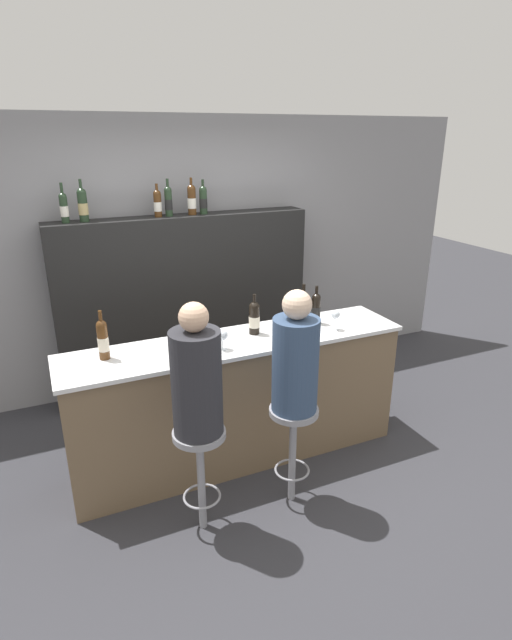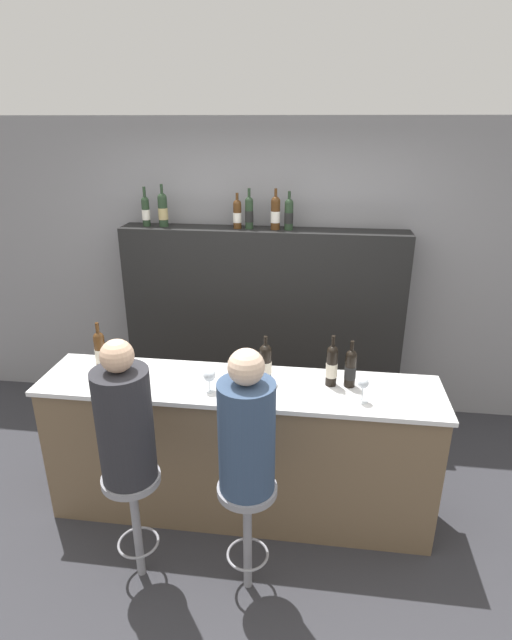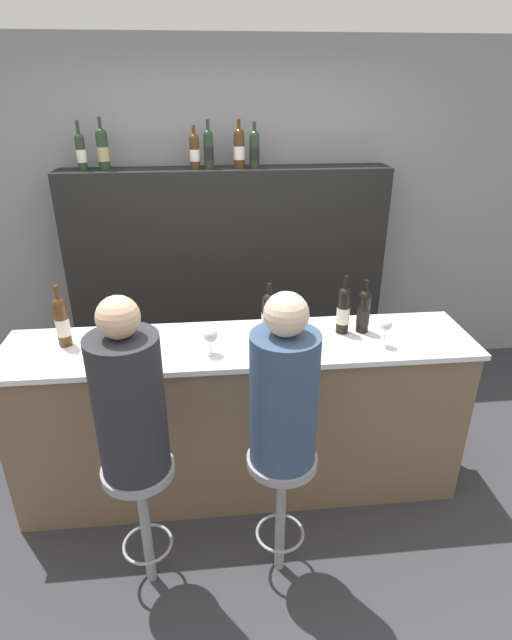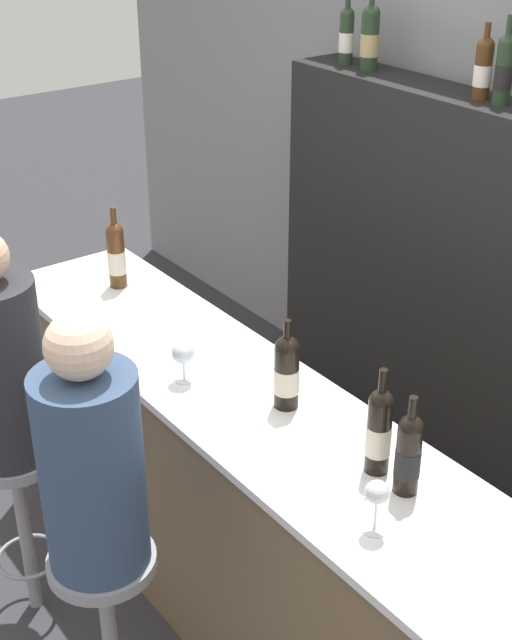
{
  "view_description": "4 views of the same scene",
  "coord_description": "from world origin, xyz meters",
  "px_view_note": "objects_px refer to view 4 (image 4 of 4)",
  "views": [
    {
      "loc": [
        -1.26,
        -2.87,
        2.42
      ],
      "look_at": [
        0.15,
        0.25,
        1.14
      ],
      "focal_mm": 28.0,
      "sensor_mm": 36.0,
      "label": 1
    },
    {
      "loc": [
        0.48,
        -2.49,
        2.56
      ],
      "look_at": [
        0.1,
        0.34,
        1.42
      ],
      "focal_mm": 28.0,
      "sensor_mm": 36.0,
      "label": 2
    },
    {
      "loc": [
        -0.15,
        -2.13,
        2.28
      ],
      "look_at": [
        0.08,
        0.21,
        1.16
      ],
      "focal_mm": 28.0,
      "sensor_mm": 36.0,
      "label": 3
    },
    {
      "loc": [
        2.03,
        -1.19,
        2.6
      ],
      "look_at": [
        0.13,
        0.23,
        1.33
      ],
      "focal_mm": 50.0,
      "sensor_mm": 36.0,
      "label": 4
    }
  ],
  "objects_px": {
    "wine_bottle_backbar_1": "(370,37)",
    "wine_bottle_backbar_3": "(504,68)",
    "wine_bottle_counter_2": "(379,430)",
    "guest_seated_right": "(91,460)",
    "wine_glass_0": "(183,353)",
    "bar_stool_right": "(106,600)",
    "wine_glass_1": "(377,495)",
    "bar_stool_left": "(19,490)",
    "wine_bottle_backbar_2": "(483,67)",
    "wine_bottle_counter_0": "(116,254)",
    "wine_bottle_counter_3": "(408,453)",
    "wine_bottle_counter_1": "(287,371)",
    "wine_bottle_backbar_0": "(346,35)"
  },
  "relations": [
    {
      "from": "wine_bottle_backbar_1",
      "to": "wine_bottle_backbar_3",
      "type": "height_order",
      "value": "wine_bottle_backbar_1"
    },
    {
      "from": "wine_bottle_counter_2",
      "to": "guest_seated_right",
      "type": "distance_m",
      "value": 0.81
    },
    {
      "from": "wine_glass_0",
      "to": "bar_stool_right",
      "type": "bearing_deg",
      "value": -58.66
    },
    {
      "from": "wine_glass_1",
      "to": "bar_stool_right",
      "type": "bearing_deg",
      "value": -140.96
    },
    {
      "from": "wine_glass_1",
      "to": "bar_stool_left",
      "type": "distance_m",
      "value": 1.48
    },
    {
      "from": "wine_bottle_backbar_2",
      "to": "wine_glass_1",
      "type": "bearing_deg",
      "value": -55.51
    },
    {
      "from": "bar_stool_right",
      "to": "guest_seated_right",
      "type": "height_order",
      "value": "guest_seated_right"
    },
    {
      "from": "bar_stool_left",
      "to": "wine_bottle_backbar_1",
      "type": "bearing_deg",
      "value": 99.9
    },
    {
      "from": "wine_bottle_counter_0",
      "to": "wine_bottle_backbar_3",
      "type": "distance_m",
      "value": 1.65
    },
    {
      "from": "wine_bottle_counter_3",
      "to": "wine_bottle_backbar_3",
      "type": "bearing_deg",
      "value": 123.17
    },
    {
      "from": "wine_glass_0",
      "to": "wine_bottle_counter_2",
      "type": "bearing_deg",
      "value": 13.67
    },
    {
      "from": "wine_bottle_counter_1",
      "to": "wine_bottle_backbar_1",
      "type": "distance_m",
      "value": 1.76
    },
    {
      "from": "wine_bottle_backbar_0",
      "to": "wine_bottle_backbar_2",
      "type": "bearing_deg",
      "value": 0.0
    },
    {
      "from": "wine_bottle_backbar_3",
      "to": "wine_glass_1",
      "type": "distance_m",
      "value": 1.83
    },
    {
      "from": "wine_bottle_counter_2",
      "to": "wine_bottle_counter_3",
      "type": "bearing_deg",
      "value": -0.0
    },
    {
      "from": "wine_glass_1",
      "to": "wine_bottle_counter_1",
      "type": "bearing_deg",
      "value": 163.29
    },
    {
      "from": "wine_glass_0",
      "to": "bar_stool_right",
      "type": "height_order",
      "value": "wine_glass_0"
    },
    {
      "from": "guest_seated_right",
      "to": "wine_bottle_backbar_3",
      "type": "bearing_deg",
      "value": 97.76
    },
    {
      "from": "guest_seated_right",
      "to": "wine_bottle_backbar_0",
      "type": "bearing_deg",
      "value": 120.61
    },
    {
      "from": "bar_stool_right",
      "to": "guest_seated_right",
      "type": "xyz_separation_m",
      "value": [
        -0.0,
        0.0,
        0.53
      ]
    },
    {
      "from": "wine_bottle_backbar_2",
      "to": "wine_bottle_backbar_3",
      "type": "height_order",
      "value": "wine_bottle_backbar_3"
    },
    {
      "from": "wine_glass_1",
      "to": "bar_stool_right",
      "type": "relative_size",
      "value": 0.21
    },
    {
      "from": "bar_stool_right",
      "to": "wine_bottle_backbar_0",
      "type": "bearing_deg",
      "value": 120.61
    },
    {
      "from": "wine_glass_1",
      "to": "wine_bottle_counter_2",
      "type": "bearing_deg",
      "value": 135.44
    },
    {
      "from": "wine_bottle_counter_0",
      "to": "wine_bottle_backbar_0",
      "type": "height_order",
      "value": "wine_bottle_backbar_0"
    },
    {
      "from": "wine_bottle_backbar_3",
      "to": "bar_stool_left",
      "type": "bearing_deg",
      "value": -101.48
    },
    {
      "from": "wine_bottle_backbar_3",
      "to": "wine_glass_1",
      "type": "relative_size",
      "value": 2.09
    },
    {
      "from": "wine_bottle_backbar_0",
      "to": "guest_seated_right",
      "type": "relative_size",
      "value": 0.4
    },
    {
      "from": "wine_bottle_backbar_1",
      "to": "wine_bottle_counter_2",
      "type": "bearing_deg",
      "value": -41.13
    },
    {
      "from": "wine_bottle_counter_1",
      "to": "wine_glass_0",
      "type": "bearing_deg",
      "value": -150.9
    },
    {
      "from": "wine_bottle_counter_0",
      "to": "bar_stool_left",
      "type": "bearing_deg",
      "value": -57.95
    },
    {
      "from": "wine_bottle_counter_2",
      "to": "wine_bottle_backbar_1",
      "type": "bearing_deg",
      "value": 138.87
    },
    {
      "from": "bar_stool_right",
      "to": "guest_seated_right",
      "type": "distance_m",
      "value": 0.53
    },
    {
      "from": "wine_bottle_counter_1",
      "to": "wine_bottle_backbar_0",
      "type": "distance_m",
      "value": 1.85
    },
    {
      "from": "wine_bottle_counter_1",
      "to": "wine_bottle_backbar_0",
      "type": "height_order",
      "value": "wine_bottle_backbar_0"
    },
    {
      "from": "wine_bottle_counter_2",
      "to": "wine_bottle_backbar_3",
      "type": "xyz_separation_m",
      "value": [
        -0.7,
        1.25,
        0.72
      ]
    },
    {
      "from": "wine_bottle_counter_1",
      "to": "wine_bottle_backbar_1",
      "type": "xyz_separation_m",
      "value": [
        -1.01,
        1.25,
        0.74
      ]
    },
    {
      "from": "wine_bottle_counter_1",
      "to": "wine_bottle_counter_2",
      "type": "bearing_deg",
      "value": 0.0
    },
    {
      "from": "wine_bottle_counter_3",
      "to": "bar_stool_left",
      "type": "relative_size",
      "value": 0.42
    },
    {
      "from": "bar_stool_left",
      "to": "guest_seated_right",
      "type": "relative_size",
      "value": 0.89
    },
    {
      "from": "wine_glass_1",
      "to": "guest_seated_right",
      "type": "distance_m",
      "value": 0.8
    },
    {
      "from": "wine_bottle_counter_0",
      "to": "wine_bottle_counter_1",
      "type": "distance_m",
      "value": 1.1
    },
    {
      "from": "wine_bottle_counter_2",
      "to": "wine_bottle_backbar_2",
      "type": "relative_size",
      "value": 1.17
    },
    {
      "from": "wine_bottle_counter_2",
      "to": "wine_bottle_backbar_0",
      "type": "relative_size",
      "value": 1.04
    },
    {
      "from": "wine_bottle_counter_1",
      "to": "guest_seated_right",
      "type": "relative_size",
      "value": 0.38
    },
    {
      "from": "wine_glass_0",
      "to": "wine_bottle_backbar_2",
      "type": "bearing_deg",
      "value": 92.24
    },
    {
      "from": "wine_bottle_backbar_1",
      "to": "wine_glass_0",
      "type": "xyz_separation_m",
      "value": [
        0.69,
        -1.43,
        -0.76
      ]
    },
    {
      "from": "wine_glass_0",
      "to": "wine_bottle_backbar_0",
      "type": "bearing_deg",
      "value": 120.35
    },
    {
      "from": "wine_bottle_counter_2",
      "to": "bar_stool_left",
      "type": "bearing_deg",
      "value": -147.97
    },
    {
      "from": "wine_bottle_counter_3",
      "to": "wine_bottle_backbar_3",
      "type": "relative_size",
      "value": 0.95
    }
  ]
}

